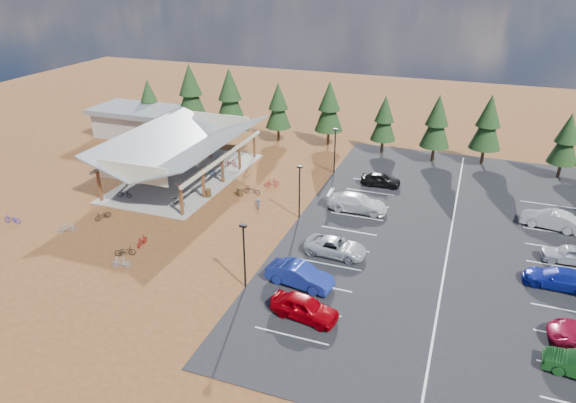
{
  "coord_description": "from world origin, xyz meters",
  "views": [
    {
      "loc": [
        18.78,
        -38.36,
        21.58
      ],
      "look_at": [
        4.21,
        1.13,
        1.9
      ],
      "focal_mm": 32.0,
      "sensor_mm": 36.0,
      "label": 1
    }
  ],
  "objects_px": {
    "bike_0": "(125,194)",
    "car_2": "(336,247)",
    "bike_7": "(231,162)",
    "car_9": "(551,219)",
    "lamp_post_2": "(335,148)",
    "bike_1": "(166,172)",
    "bike_3": "(206,154)",
    "bike_12": "(125,251)",
    "car_0": "(305,307)",
    "bike_6": "(216,172)",
    "bike_11": "(142,241)",
    "bike_4": "(178,201)",
    "bike_13": "(121,262)",
    "bike_pavilion": "(183,144)",
    "bike_9": "(66,228)",
    "bike_16": "(252,190)",
    "car_8": "(570,254)",
    "bike_8": "(103,215)",
    "outbuilding": "(136,121)",
    "bike_5": "(183,183)",
    "car_7": "(560,278)",
    "lamp_post_0": "(244,252)",
    "bike_10": "(12,219)",
    "bike_2": "(159,168)",
    "trash_bin_0": "(208,193)",
    "bike_14": "(259,203)",
    "trash_bin_1": "(240,191)",
    "car_1": "(300,275)",
    "bike_15": "(272,183)",
    "car_3": "(357,203)",
    "lamp_post_1": "(299,188)"
  },
  "relations": [
    {
      "from": "bike_0",
      "to": "car_2",
      "type": "relative_size",
      "value": 0.31
    },
    {
      "from": "bike_7",
      "to": "car_9",
      "type": "xyz_separation_m",
      "value": [
        33.31,
        -3.71,
        0.27
      ]
    },
    {
      "from": "lamp_post_2",
      "to": "bike_1",
      "type": "relative_size",
      "value": 3.12
    },
    {
      "from": "bike_3",
      "to": "bike_12",
      "type": "relative_size",
      "value": 0.99
    },
    {
      "from": "car_0",
      "to": "car_2",
      "type": "height_order",
      "value": "car_0"
    },
    {
      "from": "bike_6",
      "to": "bike_11",
      "type": "xyz_separation_m",
      "value": [
        1.22,
        -15.74,
        -0.13
      ]
    },
    {
      "from": "bike_4",
      "to": "bike_13",
      "type": "distance_m",
      "value": 11.34
    },
    {
      "from": "bike_pavilion",
      "to": "bike_9",
      "type": "distance_m",
      "value": 15.53
    },
    {
      "from": "bike_12",
      "to": "bike_16",
      "type": "height_order",
      "value": "bike_16"
    },
    {
      "from": "bike_1",
      "to": "bike_7",
      "type": "height_order",
      "value": "bike_1"
    },
    {
      "from": "bike_9",
      "to": "car_8",
      "type": "relative_size",
      "value": 0.37
    },
    {
      "from": "bike_9",
      "to": "bike_8",
      "type": "bearing_deg",
      "value": -75.62
    },
    {
      "from": "outbuilding",
      "to": "bike_13",
      "type": "bearing_deg",
      "value": -56.94
    },
    {
      "from": "bike_4",
      "to": "car_8",
      "type": "height_order",
      "value": "car_8"
    },
    {
      "from": "bike_4",
      "to": "car_0",
      "type": "relative_size",
      "value": 0.38
    },
    {
      "from": "lamp_post_2",
      "to": "bike_9",
      "type": "distance_m",
      "value": 28.55
    },
    {
      "from": "bike_4",
      "to": "bike_13",
      "type": "bearing_deg",
      "value": -155.77
    },
    {
      "from": "bike_pavilion",
      "to": "bike_16",
      "type": "xyz_separation_m",
      "value": [
        8.79,
        -1.76,
        -3.35
      ]
    },
    {
      "from": "bike_3",
      "to": "bike_5",
      "type": "bearing_deg",
      "value": -172.23
    },
    {
      "from": "bike_9",
      "to": "car_7",
      "type": "relative_size",
      "value": 0.32
    },
    {
      "from": "bike_1",
      "to": "car_0",
      "type": "relative_size",
      "value": 0.35
    },
    {
      "from": "lamp_post_0",
      "to": "bike_13",
      "type": "bearing_deg",
      "value": -174.73
    },
    {
      "from": "bike_9",
      "to": "car_0",
      "type": "xyz_separation_m",
      "value": [
        23.43,
        -4.08,
        0.36
      ]
    },
    {
      "from": "bike_7",
      "to": "bike_10",
      "type": "xyz_separation_m",
      "value": [
        -12.41,
        -19.68,
        -0.13
      ]
    },
    {
      "from": "bike_2",
      "to": "bike_11",
      "type": "xyz_separation_m",
      "value": [
        7.8,
        -14.55,
        -0.16
      ]
    },
    {
      "from": "bike_7",
      "to": "bike_13",
      "type": "xyz_separation_m",
      "value": [
        1.49,
        -22.46,
        -0.12
      ]
    },
    {
      "from": "trash_bin_0",
      "to": "bike_14",
      "type": "height_order",
      "value": "bike_14"
    },
    {
      "from": "trash_bin_1",
      "to": "bike_6",
      "type": "distance_m",
      "value": 5.89
    },
    {
      "from": "lamp_post_2",
      "to": "bike_10",
      "type": "relative_size",
      "value": 3.06
    },
    {
      "from": "bike_4",
      "to": "bike_14",
      "type": "bearing_deg",
      "value": -55.73
    },
    {
      "from": "trash_bin_0",
      "to": "bike_3",
      "type": "height_order",
      "value": "bike_3"
    },
    {
      "from": "bike_pavilion",
      "to": "lamp_post_2",
      "type": "bearing_deg",
      "value": 25.02
    },
    {
      "from": "bike_1",
      "to": "car_0",
      "type": "bearing_deg",
      "value": -134.77
    },
    {
      "from": "lamp_post_2",
      "to": "car_1",
      "type": "height_order",
      "value": "lamp_post_2"
    },
    {
      "from": "bike_4",
      "to": "car_2",
      "type": "relative_size",
      "value": 0.35
    },
    {
      "from": "lamp_post_0",
      "to": "bike_9",
      "type": "relative_size",
      "value": 3.24
    },
    {
      "from": "bike_2",
      "to": "bike_15",
      "type": "relative_size",
      "value": 1.19
    },
    {
      "from": "bike_4",
      "to": "bike_pavilion",
      "type": "bearing_deg",
      "value": 41.09
    },
    {
      "from": "bike_16",
      "to": "car_3",
      "type": "bearing_deg",
      "value": 91.46
    },
    {
      "from": "lamp_post_1",
      "to": "car_9",
      "type": "relative_size",
      "value": 1.06
    },
    {
      "from": "bike_6",
      "to": "bike_14",
      "type": "height_order",
      "value": "bike_6"
    },
    {
      "from": "bike_10",
      "to": "bike_13",
      "type": "distance_m",
      "value": 14.18
    },
    {
      "from": "bike_2",
      "to": "bike_16",
      "type": "distance_m",
      "value": 12.37
    },
    {
      "from": "outbuilding",
      "to": "car_7",
      "type": "relative_size",
      "value": 2.2
    },
    {
      "from": "bike_0",
      "to": "bike_13",
      "type": "xyz_separation_m",
      "value": [
        7.66,
        -10.88,
        -0.07
      ]
    },
    {
      "from": "car_7",
      "to": "car_9",
      "type": "relative_size",
      "value": 1.03
    },
    {
      "from": "car_1",
      "to": "trash_bin_0",
      "type": "bearing_deg",
      "value": 57.92
    },
    {
      "from": "bike_2",
      "to": "car_9",
      "type": "distance_m",
      "value": 40.1
    },
    {
      "from": "bike_5",
      "to": "bike_14",
      "type": "xyz_separation_m",
      "value": [
        9.32,
        -1.51,
        -0.1
      ]
    },
    {
      "from": "bike_9",
      "to": "bike_14",
      "type": "xyz_separation_m",
      "value": [
        13.82,
        10.57,
        0.0
      ]
    }
  ]
}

